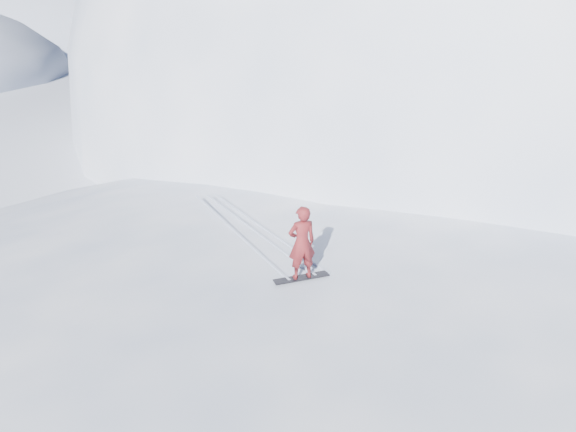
% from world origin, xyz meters
% --- Properties ---
extents(ground, '(400.00, 400.00, 0.00)m').
position_xyz_m(ground, '(0.00, 0.00, 0.00)').
color(ground, white).
rests_on(ground, ground).
extents(near_ridge, '(36.00, 28.00, 4.80)m').
position_xyz_m(near_ridge, '(1.00, 3.00, 0.00)').
color(near_ridge, white).
rests_on(near_ridge, ground).
extents(summit_peak, '(60.00, 56.00, 56.00)m').
position_xyz_m(summit_peak, '(22.00, 26.00, 0.00)').
color(summit_peak, white).
rests_on(summit_peak, ground).
extents(peak_shoulder, '(28.00, 24.00, 18.00)m').
position_xyz_m(peak_shoulder, '(10.00, 20.00, 0.00)').
color(peak_shoulder, white).
rests_on(peak_shoulder, ground).
extents(wind_bumps, '(16.00, 14.40, 1.00)m').
position_xyz_m(wind_bumps, '(-0.56, 2.12, 0.00)').
color(wind_bumps, white).
rests_on(wind_bumps, ground).
extents(snowboard, '(1.28, 0.28, 0.02)m').
position_xyz_m(snowboard, '(-1.30, 2.27, 2.41)').
color(snowboard, black).
rests_on(snowboard, near_ridge).
extents(snowboarder, '(0.63, 0.43, 1.71)m').
position_xyz_m(snowboarder, '(-1.30, 2.27, 3.28)').
color(snowboarder, maroon).
rests_on(snowboarder, snowboard).
extents(board_tracks, '(2.24, 5.89, 0.04)m').
position_xyz_m(board_tracks, '(-1.77, 5.16, 2.42)').
color(board_tracks, silver).
rests_on(board_tracks, ground).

